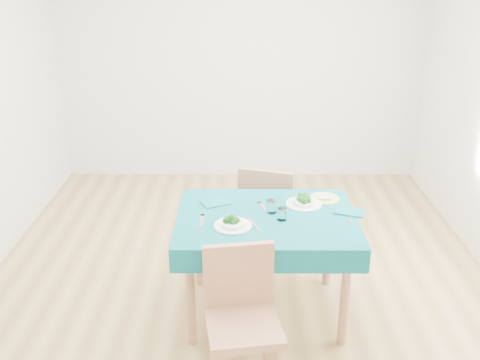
{
  "coord_description": "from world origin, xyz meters",
  "views": [
    {
      "loc": [
        0.01,
        -3.62,
        2.34
      ],
      "look_at": [
        0.0,
        0.0,
        0.85
      ],
      "focal_mm": 40.0,
      "sensor_mm": 36.0,
      "label": 1
    }
  ],
  "objects_px": {
    "bowl_near": "(233,221)",
    "bowl_far": "(304,200)",
    "chair_far": "(271,197)",
    "chair_near": "(243,313)",
    "table": "(266,265)",
    "side_plate": "(324,198)"
  },
  "relations": [
    {
      "from": "table",
      "to": "bowl_near",
      "type": "height_order",
      "value": "bowl_near"
    },
    {
      "from": "chair_far",
      "to": "chair_near",
      "type": "bearing_deg",
      "value": 97.55
    },
    {
      "from": "table",
      "to": "chair_near",
      "type": "height_order",
      "value": "chair_near"
    },
    {
      "from": "side_plate",
      "to": "chair_far",
      "type": "bearing_deg",
      "value": 124.24
    },
    {
      "from": "chair_far",
      "to": "bowl_far",
      "type": "bearing_deg",
      "value": 123.77
    },
    {
      "from": "bowl_near",
      "to": "chair_near",
      "type": "bearing_deg",
      "value": -83.48
    },
    {
      "from": "table",
      "to": "bowl_near",
      "type": "distance_m",
      "value": 0.5
    },
    {
      "from": "side_plate",
      "to": "bowl_near",
      "type": "bearing_deg",
      "value": -146.59
    },
    {
      "from": "chair_near",
      "to": "table",
      "type": "bearing_deg",
      "value": 69.04
    },
    {
      "from": "chair_far",
      "to": "bowl_near",
      "type": "xyz_separation_m",
      "value": [
        -0.3,
        -0.94,
        0.25
      ]
    },
    {
      "from": "bowl_near",
      "to": "side_plate",
      "type": "height_order",
      "value": "bowl_near"
    },
    {
      "from": "chair_near",
      "to": "bowl_far",
      "type": "bearing_deg",
      "value": 56.08
    },
    {
      "from": "chair_near",
      "to": "bowl_near",
      "type": "distance_m",
      "value": 0.65
    },
    {
      "from": "chair_near",
      "to": "bowl_far",
      "type": "relative_size",
      "value": 4.11
    },
    {
      "from": "table",
      "to": "chair_far",
      "type": "relative_size",
      "value": 1.09
    },
    {
      "from": "bowl_near",
      "to": "table",
      "type": "bearing_deg",
      "value": 34.78
    },
    {
      "from": "chair_near",
      "to": "bowl_far",
      "type": "height_order",
      "value": "chair_near"
    },
    {
      "from": "bowl_far",
      "to": "side_plate",
      "type": "xyz_separation_m",
      "value": [
        0.16,
        0.1,
        -0.03
      ]
    },
    {
      "from": "bowl_near",
      "to": "bowl_far",
      "type": "xyz_separation_m",
      "value": [
        0.49,
        0.33,
        0.0
      ]
    },
    {
      "from": "table",
      "to": "bowl_near",
      "type": "xyz_separation_m",
      "value": [
        -0.22,
        -0.15,
        0.42
      ]
    },
    {
      "from": "chair_near",
      "to": "chair_far",
      "type": "relative_size",
      "value": 0.94
    },
    {
      "from": "bowl_near",
      "to": "bowl_far",
      "type": "distance_m",
      "value": 0.59
    }
  ]
}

